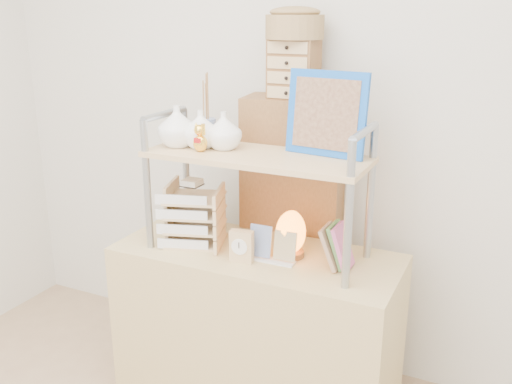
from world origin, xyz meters
TOP-DOWN VIEW (x-y plane):
  - room_shell at (0.00, 0.39)m, footprint 3.42×3.41m
  - desk at (0.00, 1.20)m, footprint 1.20×0.50m
  - cabinet at (0.01, 1.57)m, footprint 0.48×0.30m
  - hutch at (-0.10, 1.21)m, footprint 0.90×0.34m
  - letter_tray at (-0.29, 1.17)m, footprint 0.29×0.29m
  - salt_lamp at (0.14, 1.22)m, footprint 0.13×0.12m
  - desk_clock at (-0.01, 1.09)m, footprint 0.10×0.05m
  - postcard_stand at (0.09, 1.15)m, footprint 0.20×0.06m
  - drawer_chest at (0.01, 1.55)m, footprint 0.20×0.16m
  - woven_basket at (0.01, 1.55)m, footprint 0.25×0.25m

SIDE VIEW (x-z plane):
  - desk at x=0.00m, z-range 0.00..0.75m
  - cabinet at x=0.01m, z-range 0.00..1.35m
  - postcard_stand at x=0.09m, z-range 0.72..0.86m
  - desk_clock at x=-0.01m, z-range 0.75..0.88m
  - salt_lamp at x=0.14m, z-range 0.75..0.95m
  - letter_tray at x=-0.29m, z-range 0.72..1.01m
  - hutch at x=-0.10m, z-range 0.83..1.58m
  - drawer_chest at x=0.01m, z-range 1.35..1.60m
  - woven_basket at x=0.01m, z-range 1.60..1.70m
  - room_shell at x=0.00m, z-range 0.39..3.00m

